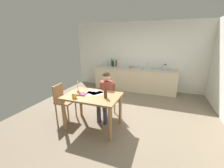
% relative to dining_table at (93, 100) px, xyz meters
% --- Properties ---
extents(ground_plane, '(5.20, 5.20, 0.04)m').
position_rel_dining_table_xyz_m(ground_plane, '(0.35, 0.60, -0.67)').
color(ground_plane, '#7A6B56').
extents(wall_back, '(5.20, 0.12, 2.60)m').
position_rel_dining_table_xyz_m(wall_back, '(0.35, 3.20, 0.65)').
color(wall_back, silver).
rests_on(wall_back, ground).
extents(kitchen_counter, '(3.15, 0.64, 0.90)m').
position_rel_dining_table_xyz_m(kitchen_counter, '(0.35, 2.84, -0.20)').
color(kitchen_counter, beige).
rests_on(kitchen_counter, ground).
extents(dining_table, '(1.20, 0.81, 0.78)m').
position_rel_dining_table_xyz_m(dining_table, '(0.00, 0.00, 0.00)').
color(dining_table, '#9E7042').
rests_on(dining_table, ground).
extents(chair_at_table, '(0.43, 0.43, 0.86)m').
position_rel_dining_table_xyz_m(chair_at_table, '(0.09, 0.65, -0.18)').
color(chair_at_table, '#9E7042').
rests_on(chair_at_table, ground).
extents(person_seated, '(0.35, 0.61, 1.19)m').
position_rel_dining_table_xyz_m(person_seated, '(0.10, 0.50, 0.03)').
color(person_seated, brown).
rests_on(person_seated, ground).
extents(chair_side_empty, '(0.42, 0.42, 0.89)m').
position_rel_dining_table_xyz_m(chair_side_empty, '(-0.86, 0.07, -0.15)').
color(chair_side_empty, '#9E7042').
rests_on(chair_side_empty, ground).
extents(coffee_mug, '(0.13, 0.09, 0.11)m').
position_rel_dining_table_xyz_m(coffee_mug, '(-0.29, -0.26, 0.18)').
color(coffee_mug, '#F2CC4C').
rests_on(coffee_mug, dining_table).
extents(candlestick, '(0.06, 0.06, 0.27)m').
position_rel_dining_table_xyz_m(candlestick, '(-0.39, 0.05, 0.20)').
color(candlestick, gold).
rests_on(candlestick, dining_table).
extents(book_magazine, '(0.22, 0.21, 0.02)m').
position_rel_dining_table_xyz_m(book_magazine, '(-0.24, -0.05, 0.13)').
color(book_magazine, '#793653').
rests_on(book_magazine, dining_table).
extents(paper_letter, '(0.33, 0.36, 0.00)m').
position_rel_dining_table_xyz_m(paper_letter, '(0.02, 0.16, 0.13)').
color(paper_letter, white).
rests_on(paper_letter, dining_table).
extents(paper_bill, '(0.32, 0.36, 0.00)m').
position_rel_dining_table_xyz_m(paper_bill, '(0.07, 0.14, 0.13)').
color(paper_bill, white).
rests_on(paper_bill, dining_table).
extents(paper_envelope, '(0.24, 0.32, 0.00)m').
position_rel_dining_table_xyz_m(paper_envelope, '(-0.11, 0.06, 0.13)').
color(paper_envelope, white).
rests_on(paper_envelope, dining_table).
extents(paper_receipt, '(0.22, 0.31, 0.00)m').
position_rel_dining_table_xyz_m(paper_receipt, '(-0.14, 0.20, 0.13)').
color(paper_receipt, white).
rests_on(paper_receipt, dining_table).
extents(wine_bottle_on_table, '(0.07, 0.07, 0.24)m').
position_rel_dining_table_xyz_m(wine_bottle_on_table, '(0.33, -0.04, 0.23)').
color(wine_bottle_on_table, '#593319').
rests_on(wine_bottle_on_table, dining_table).
extents(sink_unit, '(0.36, 0.36, 0.24)m').
position_rel_dining_table_xyz_m(sink_unit, '(0.82, 2.85, 0.27)').
color(sink_unit, '#B2B7BC').
rests_on(sink_unit, kitchen_counter).
extents(bottle_oil, '(0.08, 0.08, 0.25)m').
position_rel_dining_table_xyz_m(bottle_oil, '(-0.74, 2.83, 0.36)').
color(bottle_oil, '#8C999E').
rests_on(bottle_oil, kitchen_counter).
extents(bottle_vinegar, '(0.06, 0.06, 0.31)m').
position_rel_dining_table_xyz_m(bottle_vinegar, '(-0.61, 2.91, 0.38)').
color(bottle_vinegar, '#194C23').
rests_on(bottle_vinegar, kitchen_counter).
extents(bottle_wine_red, '(0.06, 0.06, 0.25)m').
position_rel_dining_table_xyz_m(bottle_wine_red, '(-0.55, 2.88, 0.36)').
color(bottle_wine_red, black).
rests_on(bottle_wine_red, kitchen_counter).
extents(bottle_sauce, '(0.07, 0.07, 0.28)m').
position_rel_dining_table_xyz_m(bottle_sauce, '(-0.43, 2.91, 0.37)').
color(bottle_sauce, '#593319').
rests_on(bottle_sauce, kitchen_counter).
extents(mixing_bowl, '(0.18, 0.18, 0.08)m').
position_rel_dining_table_xyz_m(mixing_bowl, '(0.19, 2.83, 0.29)').
color(mixing_bowl, tan).
rests_on(mixing_bowl, kitchen_counter).
extents(stovetop_kettle, '(0.18, 0.18, 0.22)m').
position_rel_dining_table_xyz_m(stovetop_kettle, '(1.44, 2.84, 0.35)').
color(stovetop_kettle, '#B7BABF').
rests_on(stovetop_kettle, kitchen_counter).
extents(wine_glass_near_sink, '(0.07, 0.07, 0.15)m').
position_rel_dining_table_xyz_m(wine_glass_near_sink, '(0.41, 2.99, 0.36)').
color(wine_glass_near_sink, silver).
rests_on(wine_glass_near_sink, kitchen_counter).
extents(wine_glass_by_kettle, '(0.07, 0.07, 0.15)m').
position_rel_dining_table_xyz_m(wine_glass_by_kettle, '(0.31, 2.99, 0.36)').
color(wine_glass_by_kettle, silver).
rests_on(wine_glass_by_kettle, kitchen_counter).
extents(wine_glass_back_left, '(0.07, 0.07, 0.15)m').
position_rel_dining_table_xyz_m(wine_glass_back_left, '(0.22, 2.99, 0.36)').
color(wine_glass_back_left, silver).
rests_on(wine_glass_back_left, kitchen_counter).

